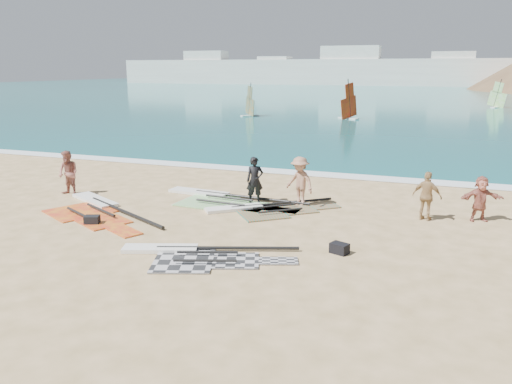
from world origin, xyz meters
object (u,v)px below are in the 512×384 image
(rig_red, at_px, (97,209))
(gear_bag_far, at_px, (339,248))
(beachgoer_back, at_px, (427,196))
(gear_bag_near, at_px, (92,220))
(beachgoer_right, at_px, (480,199))
(rig_orange, at_px, (263,209))
(beachgoer_mid, at_px, (300,182))
(rig_grey, at_px, (193,255))
(person_wetsuit, at_px, (255,180))
(beachgoer_left, at_px, (68,173))
(rig_green, at_px, (219,199))

(rig_red, distance_m, gear_bag_far, 9.72)
(beachgoer_back, bearing_deg, gear_bag_near, 39.48)
(beachgoer_right, bearing_deg, rig_orange, 169.23)
(beachgoer_mid, height_order, beachgoer_right, beachgoer_mid)
(rig_grey, distance_m, rig_orange, 5.25)
(rig_red, xyz_separation_m, beachgoer_right, (13.71, 3.57, 0.77))
(rig_orange, distance_m, person_wetsuit, 1.45)
(rig_red, bearing_deg, beachgoer_back, 41.59)
(rig_orange, xyz_separation_m, beachgoer_right, (7.70, 1.38, 0.77))
(rig_grey, xyz_separation_m, rig_red, (-5.66, 3.06, 0.00))
(rig_grey, xyz_separation_m, beachgoer_left, (-8.30, 4.70, 0.91))
(rig_orange, xyz_separation_m, gear_bag_far, (3.61, -3.53, 0.11))
(rig_grey, bearing_deg, gear_bag_near, 142.73)
(gear_bag_near, relative_size, beachgoer_back, 0.28)
(rig_green, distance_m, gear_bag_far, 7.35)
(beachgoer_left, xyz_separation_m, beachgoer_back, (14.56, 1.39, -0.07))
(beachgoer_back, bearing_deg, beachgoer_left, 22.40)
(rig_green, height_order, beachgoer_right, beachgoer_right)
(rig_orange, bearing_deg, beachgoer_right, -28.64)
(rig_grey, height_order, person_wetsuit, person_wetsuit)
(rig_green, bearing_deg, gear_bag_far, -32.64)
(rig_grey, bearing_deg, gear_bag_far, 4.19)
(rig_green, height_order, beachgoer_back, beachgoer_back)
(rig_grey, relative_size, person_wetsuit, 2.83)
(rig_red, bearing_deg, rig_grey, -1.08)
(rig_green, height_order, rig_orange, rig_green)
(rig_grey, distance_m, beachgoer_back, 8.78)
(rig_grey, distance_m, beachgoer_right, 10.46)
(rig_orange, height_order, rig_red, rig_red)
(rig_orange, distance_m, beachgoer_mid, 1.86)
(beachgoer_mid, relative_size, beachgoer_right, 1.20)
(rig_green, relative_size, rig_red, 1.07)
(rig_green, height_order, gear_bag_near, gear_bag_near)
(rig_orange, height_order, beachgoer_back, beachgoer_back)
(rig_green, relative_size, beachgoer_right, 3.92)
(beachgoer_back, bearing_deg, beachgoer_mid, 13.58)
(rig_orange, distance_m, beachgoer_back, 6.02)
(rig_grey, distance_m, person_wetsuit, 6.22)
(gear_bag_near, relative_size, person_wetsuit, 0.26)
(rig_grey, xyz_separation_m, gear_bag_far, (3.97, 1.71, 0.11))
(rig_grey, xyz_separation_m, person_wetsuit, (-0.32, 6.15, 0.90))
(gear_bag_near, bearing_deg, beachgoer_right, 21.70)
(gear_bag_far, height_order, beachgoer_left, beachgoer_left)
(rig_red, height_order, beachgoer_mid, beachgoer_mid)
(rig_red, bearing_deg, person_wetsuit, 57.39)
(rig_red, xyz_separation_m, person_wetsuit, (5.34, 3.09, 0.90))
(gear_bag_far, bearing_deg, beachgoer_back, 62.39)
(rig_green, xyz_separation_m, beachgoer_mid, (3.38, 0.22, 0.94))
(gear_bag_near, relative_size, beachgoer_right, 0.30)
(gear_bag_far, bearing_deg, rig_red, 172.06)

